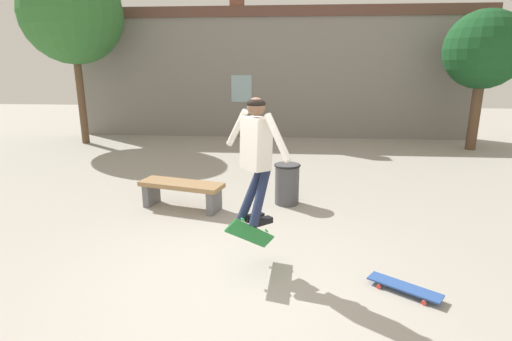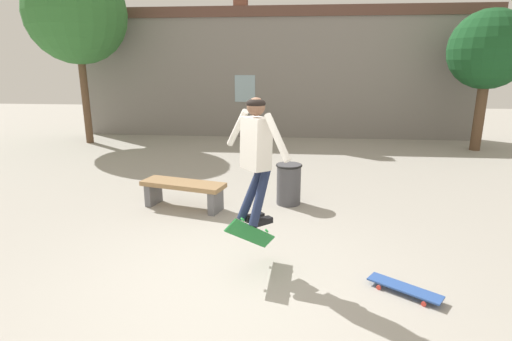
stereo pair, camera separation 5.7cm
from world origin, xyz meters
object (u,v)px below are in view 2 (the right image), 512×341
at_px(skateboard_flipping, 251,234).
at_px(skater, 256,150).
at_px(tree_left, 76,14).
at_px(skateboard_resting, 404,288).
at_px(park_bench, 183,190).
at_px(tree_right, 489,50).
at_px(trash_bin, 289,183).

bearing_deg(skateboard_flipping, skater, -64.37).
bearing_deg(skater, tree_left, 87.49).
xyz_separation_m(tree_left, skateboard_resting, (7.93, -8.12, -3.88)).
relative_size(park_bench, skateboard_flipping, 2.50).
bearing_deg(skateboard_flipping, skateboard_resting, -67.21).
xyz_separation_m(skater, skateboard_resting, (1.71, -0.39, -1.46)).
relative_size(skater, skateboard_resting, 1.93).
relative_size(tree_left, skater, 3.63).
relative_size(tree_right, skateboard_flipping, 6.35).
xyz_separation_m(tree_right, skateboard_flipping, (-5.87, -7.75, -2.38)).
relative_size(park_bench, skater, 1.04).
bearing_deg(trash_bin, skateboard_resting, -64.64).
height_order(skateboard_flipping, skateboard_resting, skateboard_flipping).
relative_size(tree_left, trash_bin, 7.30).
distance_m(tree_right, tree_left, 12.07).
distance_m(tree_right, skateboard_flipping, 10.00).
bearing_deg(skateboard_flipping, tree_right, -1.71).
distance_m(tree_left, park_bench, 8.21).
distance_m(trash_bin, skateboard_flipping, 2.50).
distance_m(tree_right, skateboard_resting, 9.53).
height_order(park_bench, skater, skater).
distance_m(park_bench, trash_bin, 1.90).
height_order(tree_right, trash_bin, tree_right).
bearing_deg(skateboard_flipping, tree_left, 73.95).
bearing_deg(tree_right, skater, -126.77).
bearing_deg(skater, trash_bin, 40.57).
distance_m(park_bench, skater, 2.81).
xyz_separation_m(trash_bin, skateboard_resting, (1.36, -2.86, -0.33)).
bearing_deg(skateboard_resting, park_bench, 177.47).
distance_m(tree_right, trash_bin, 7.98).
bearing_deg(skater, skateboard_flipping, 128.92).
distance_m(tree_right, skater, 9.78).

